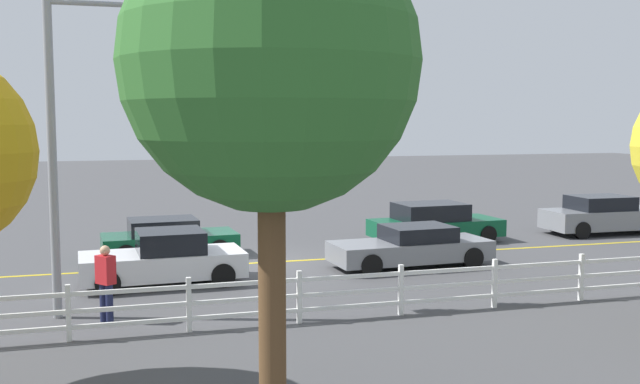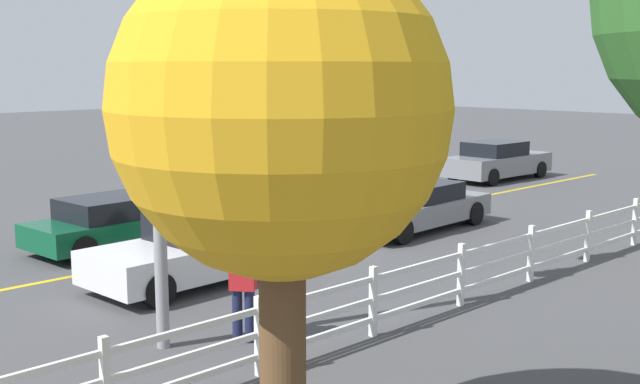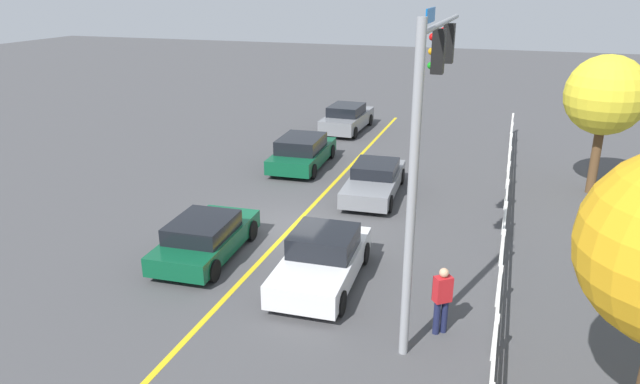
# 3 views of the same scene
# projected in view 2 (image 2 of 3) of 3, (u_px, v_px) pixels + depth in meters

# --- Properties ---
(ground_plane) EXTENTS (120.00, 120.00, 0.00)m
(ground_plane) POSITION_uv_depth(u_px,v_px,m) (248.00, 242.00, 19.49)
(ground_plane) COLOR #444447
(lane_center_stripe) EXTENTS (28.00, 0.16, 0.01)m
(lane_center_stripe) POSITION_uv_depth(u_px,v_px,m) (359.00, 220.00, 22.24)
(lane_center_stripe) COLOR gold
(lane_center_stripe) RESTS_ON ground_plane
(signal_assembly) EXTENTS (6.35, 0.38, 7.33)m
(signal_assembly) POSITION_uv_depth(u_px,v_px,m) (248.00, 15.00, 12.61)
(signal_assembly) COLOR gray
(signal_assembly) RESTS_ON ground_plane
(car_0) EXTENTS (4.78, 2.01, 1.48)m
(car_0) POSITION_uv_depth(u_px,v_px,m) (497.00, 161.00, 30.32)
(car_0) COLOR slate
(car_0) RESTS_ON ground_plane
(car_1) EXTENTS (4.74, 2.24, 1.41)m
(car_1) POSITION_uv_depth(u_px,v_px,m) (371.00, 180.00, 25.46)
(car_1) COLOR #0C4C2D
(car_1) RESTS_ON ground_plane
(car_2) EXTENTS (4.29, 2.12, 1.26)m
(car_2) POSITION_uv_depth(u_px,v_px,m) (115.00, 223.00, 18.73)
(car_2) COLOR #0C4C2D
(car_2) RESTS_ON ground_plane
(car_3) EXTENTS (4.88, 2.09, 1.24)m
(car_3) POSITION_uv_depth(u_px,v_px,m) (416.00, 207.00, 20.95)
(car_3) COLOR slate
(car_3) RESTS_ON ground_plane
(car_4) EXTENTS (4.36, 2.12, 1.45)m
(car_4) POSITION_uv_depth(u_px,v_px,m) (195.00, 249.00, 15.76)
(car_4) COLOR silver
(car_4) RESTS_ON ground_plane
(pedestrian) EXTENTS (0.45, 0.48, 1.69)m
(pedestrian) POSITION_uv_depth(u_px,v_px,m) (243.00, 284.00, 12.28)
(pedestrian) COLOR #191E3F
(pedestrian) RESTS_ON ground_plane
(white_rail_fence) EXTENTS (26.10, 0.10, 1.15)m
(white_rail_fence) POSITION_uv_depth(u_px,v_px,m) (561.00, 243.00, 16.65)
(white_rail_fence) COLOR white
(white_rail_fence) RESTS_ON ground_plane
(tree_0) EXTENTS (3.24, 3.24, 5.52)m
(tree_0) POSITION_uv_depth(u_px,v_px,m) (281.00, 112.00, 7.38)
(tree_0) COLOR brown
(tree_0) RESTS_ON ground_plane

